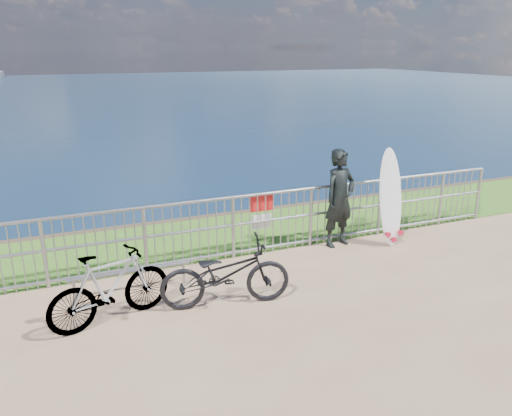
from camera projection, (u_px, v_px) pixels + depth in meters
name	position (u px, v px, depth m)	size (l,w,h in m)	color
grass_strip	(239.00, 233.00, 9.85)	(120.00, 120.00, 0.00)	#33661C
railing	(261.00, 223.00, 8.71)	(10.06, 0.10, 1.13)	gray
surfer	(340.00, 198.00, 9.01)	(0.66, 0.43, 1.80)	black
surfboard	(391.00, 201.00, 9.10)	(0.49, 0.44, 1.80)	silver
bicycle_near	(225.00, 274.00, 6.97)	(0.64, 1.83, 0.96)	black
bicycle_far	(110.00, 287.00, 6.53)	(0.48, 1.68, 1.01)	black
bike_rack	(131.00, 274.00, 7.37)	(1.80, 0.05, 0.37)	gray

